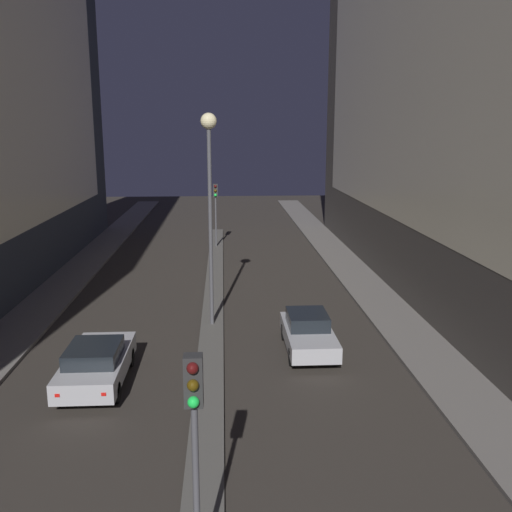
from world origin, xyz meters
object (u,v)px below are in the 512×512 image
at_px(traffic_light_near, 194,420).
at_px(car_left_lane, 96,363).
at_px(traffic_light_mid, 216,201).
at_px(street_lamp, 209,170).
at_px(car_right_lane, 308,332).

bearing_deg(traffic_light_near, car_left_lane, 112.70).
height_order(traffic_light_mid, street_lamp, street_lamp).
distance_m(traffic_light_near, car_right_lane, 12.04).
bearing_deg(car_right_lane, street_lamp, 141.58).
distance_m(car_left_lane, car_right_lane, 7.69).
bearing_deg(street_lamp, car_right_lane, -38.42).
xyz_separation_m(traffic_light_near, traffic_light_mid, (0.00, 30.42, 0.00)).
bearing_deg(car_right_lane, traffic_light_near, -108.06).
height_order(traffic_light_mid, car_left_lane, traffic_light_mid).
relative_size(street_lamp, car_right_lane, 2.12).
xyz_separation_m(traffic_light_near, street_lamp, (0.00, 14.06, 3.22)).
distance_m(traffic_light_mid, street_lamp, 16.68).
bearing_deg(traffic_light_near, car_right_lane, 71.94).
bearing_deg(traffic_light_near, traffic_light_mid, 90.00).
xyz_separation_m(traffic_light_mid, street_lamp, (0.00, -16.36, 3.22)).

